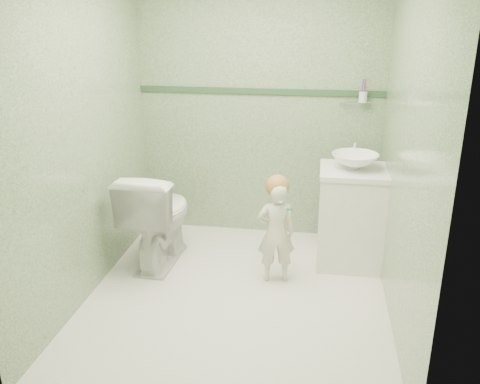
# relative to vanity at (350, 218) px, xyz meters

# --- Properties ---
(ground) EXTENTS (2.50, 2.50, 0.00)m
(ground) POSITION_rel_vanity_xyz_m (-0.84, -0.70, -0.40)
(ground) COLOR silver
(ground) RESTS_ON ground
(room_shell) EXTENTS (2.50, 2.54, 2.40)m
(room_shell) POSITION_rel_vanity_xyz_m (-0.84, -0.70, 0.80)
(room_shell) COLOR #6A8B62
(room_shell) RESTS_ON ground
(trim_stripe) EXTENTS (2.20, 0.02, 0.05)m
(trim_stripe) POSITION_rel_vanity_xyz_m (-0.84, 0.54, 0.95)
(trim_stripe) COLOR #2B4C2D
(trim_stripe) RESTS_ON room_shell
(vanity) EXTENTS (0.52, 0.50, 0.80)m
(vanity) POSITION_rel_vanity_xyz_m (0.00, 0.00, 0.00)
(vanity) COLOR white
(vanity) RESTS_ON ground
(counter) EXTENTS (0.54, 0.52, 0.04)m
(counter) POSITION_rel_vanity_xyz_m (0.00, 0.00, 0.41)
(counter) COLOR white
(counter) RESTS_ON vanity
(basin) EXTENTS (0.37, 0.37, 0.13)m
(basin) POSITION_rel_vanity_xyz_m (0.00, 0.00, 0.49)
(basin) COLOR white
(basin) RESTS_ON counter
(faucet) EXTENTS (0.03, 0.13, 0.18)m
(faucet) POSITION_rel_vanity_xyz_m (0.00, 0.19, 0.57)
(faucet) COLOR silver
(faucet) RESTS_ON counter
(cup_holder) EXTENTS (0.26, 0.07, 0.21)m
(cup_holder) POSITION_rel_vanity_xyz_m (0.05, 0.48, 0.93)
(cup_holder) COLOR silver
(cup_holder) RESTS_ON room_shell
(toilet) EXTENTS (0.50, 0.83, 0.82)m
(toilet) POSITION_rel_vanity_xyz_m (-1.58, -0.23, 0.01)
(toilet) COLOR white
(toilet) RESTS_ON ground
(toddler) EXTENTS (0.33, 0.25, 0.81)m
(toddler) POSITION_rel_vanity_xyz_m (-0.58, -0.40, 0.01)
(toddler) COLOR beige
(toddler) RESTS_ON ground
(hair_cap) EXTENTS (0.18, 0.18, 0.18)m
(hair_cap) POSITION_rel_vanity_xyz_m (-0.58, -0.37, 0.38)
(hair_cap) COLOR #A57437
(hair_cap) RESTS_ON toddler
(teal_toothbrush) EXTENTS (0.11, 0.14, 0.08)m
(teal_toothbrush) POSITION_rel_vanity_xyz_m (-0.49, -0.51, 0.26)
(teal_toothbrush) COLOR #0C8A73
(teal_toothbrush) RESTS_ON toddler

